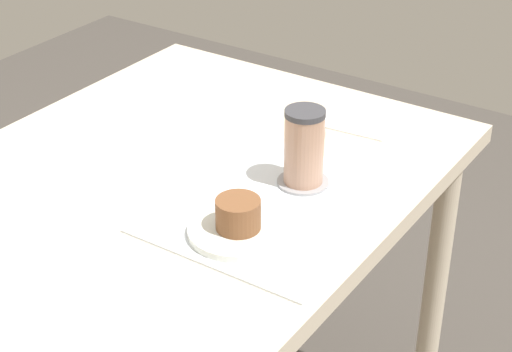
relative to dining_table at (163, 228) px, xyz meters
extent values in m
cylinder|color=beige|center=(0.49, -0.34, -0.31)|extent=(0.05, 0.05, 0.72)
cylinder|color=beige|center=(0.49, 0.34, -0.31)|extent=(0.05, 0.05, 0.72)
cube|color=beige|center=(0.00, 0.00, 0.07)|extent=(1.09, 0.80, 0.04)
cylinder|color=brown|center=(0.11, 0.54, -0.46)|extent=(0.04, 0.04, 0.42)
cube|color=white|center=(0.05, -0.21, 0.09)|extent=(0.39, 0.34, 0.00)
cylinder|color=silver|center=(-0.05, -0.20, 0.10)|extent=(0.16, 0.16, 0.01)
cylinder|color=brown|center=(-0.05, -0.20, 0.13)|extent=(0.07, 0.07, 0.05)
cylinder|color=#99999E|center=(0.14, -0.21, 0.10)|extent=(0.09, 0.09, 0.00)
cylinder|color=tan|center=(0.14, -0.21, 0.16)|extent=(0.07, 0.07, 0.13)
cylinder|color=#3D3D42|center=(0.14, -0.21, 0.23)|extent=(0.07, 0.07, 0.01)
torus|color=tan|center=(0.17, -0.21, 0.16)|extent=(0.06, 0.01, 0.06)
cube|color=white|center=(0.43, -0.17, 0.09)|extent=(0.16, 0.16, 0.00)
camera|label=1|loc=(-0.97, -0.85, 0.85)|focal=60.00mm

